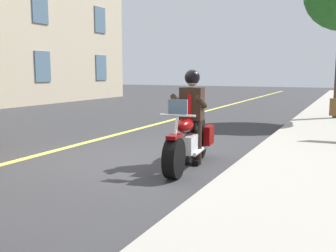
{
  "coord_description": "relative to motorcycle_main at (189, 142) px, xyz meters",
  "views": [
    {
      "loc": [
        6.26,
        3.73,
        1.69
      ],
      "look_at": [
        0.25,
        0.84,
        0.75
      ],
      "focal_mm": 40.74,
      "sensor_mm": 36.0,
      "label": 1
    }
  ],
  "objects": [
    {
      "name": "ground_plane",
      "position": [
        -0.01,
        -1.14,
        -0.45
      ],
      "size": [
        80.0,
        80.0,
        0.0
      ],
      "primitive_type": "plane",
      "color": "#333335"
    },
    {
      "name": "lane_center_stripe",
      "position": [
        -0.01,
        -3.14,
        -0.45
      ],
      "size": [
        60.0,
        0.16,
        0.01
      ],
      "primitive_type": "cube",
      "color": "#E5DB4C",
      "rests_on": "ground_plane"
    },
    {
      "name": "motorcycle_main",
      "position": [
        0.0,
        0.0,
        0.0
      ],
      "size": [
        2.22,
        0.75,
        1.26
      ],
      "color": "black",
      "rests_on": "ground_plane"
    },
    {
      "name": "rider_main",
      "position": [
        -0.19,
        -0.02,
        0.58
      ],
      "size": [
        0.67,
        0.6,
        1.74
      ],
      "color": "black",
      "rests_on": "ground_plane"
    }
  ]
}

